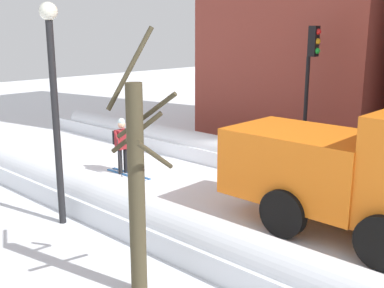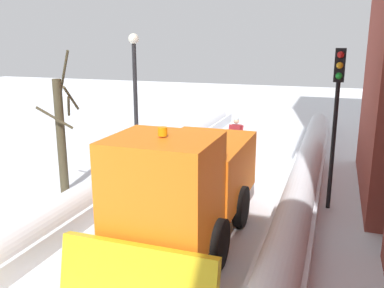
# 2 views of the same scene
# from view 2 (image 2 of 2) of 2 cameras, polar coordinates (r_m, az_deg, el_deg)

# --- Properties ---
(snowbank_right) EXTENTS (1.10, 36.00, 0.95)m
(snowbank_right) POSITION_cam_2_polar(r_m,az_deg,el_deg) (10.06, -24.41, -13.44)
(snowbank_right) COLOR white
(snowbank_right) RESTS_ON ground
(plow_truck) EXTENTS (3.20, 5.98, 3.12)m
(plow_truck) POSITION_cam_2_polar(r_m,az_deg,el_deg) (10.16, -0.85, -5.22)
(plow_truck) COLOR orange
(plow_truck) RESTS_ON ground
(skier) EXTENTS (0.62, 1.80, 1.81)m
(skier) POSITION_cam_2_polar(r_m,az_deg,el_deg) (17.36, 6.07, 1.22)
(skier) COLOR black
(skier) RESTS_ON ground
(traffic_light_pole) EXTENTS (0.28, 0.42, 4.63)m
(traffic_light_pole) POSITION_cam_2_polar(r_m,az_deg,el_deg) (12.19, 19.28, 5.76)
(traffic_light_pole) COLOR black
(traffic_light_pole) RESTS_ON ground
(street_lamp) EXTENTS (0.40, 0.40, 5.09)m
(street_lamp) POSITION_cam_2_polar(r_m,az_deg,el_deg) (16.26, -7.83, 8.28)
(street_lamp) COLOR black
(street_lamp) RESTS_ON ground
(bare_tree_near) EXTENTS (1.08, 1.30, 4.56)m
(bare_tree_near) POSITION_cam_2_polar(r_m,az_deg,el_deg) (13.75, -17.51, 1.42)
(bare_tree_near) COLOR #423B28
(bare_tree_near) RESTS_ON ground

